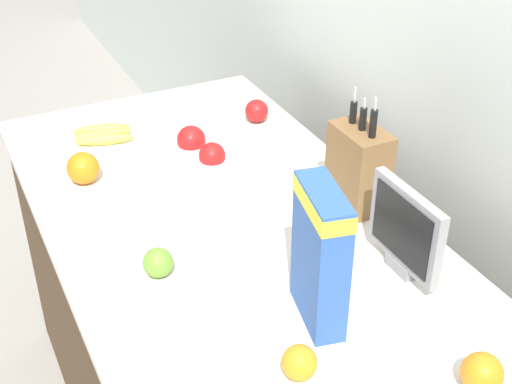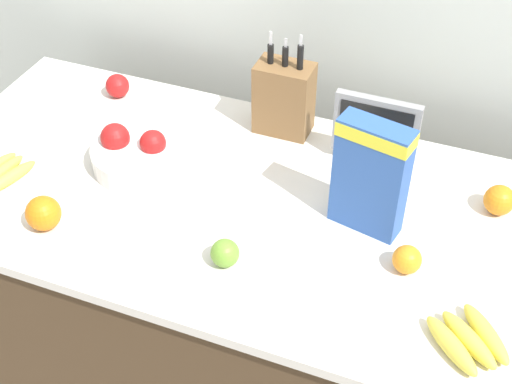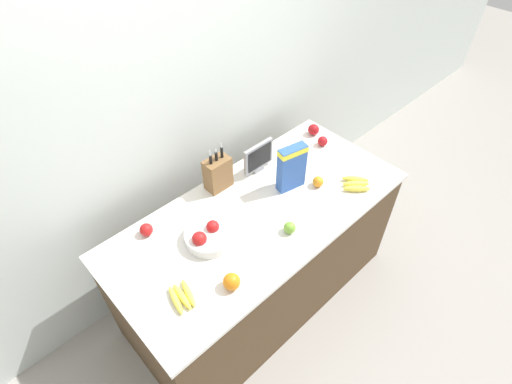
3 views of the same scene
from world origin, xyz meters
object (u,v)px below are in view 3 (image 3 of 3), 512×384
small_monitor (258,157)px  apple_near_bananas (290,228)px  apple_front (146,230)px  apple_leftmost (313,130)px  fruit_bowl (209,235)px  knife_block (218,173)px  banana_bunch_right (182,297)px  apple_by_knife_block (323,141)px  orange_front_center (303,148)px  cereal_box (292,166)px  banana_bunch_left (356,184)px  orange_by_cereal (232,282)px  orange_front_left (318,182)px

small_monitor → apple_near_bananas: (-0.23, -0.50, -0.08)m
apple_front → apple_leftmost: (1.41, -0.03, 0.00)m
fruit_bowl → knife_block: bearing=43.5°
banana_bunch_right → apple_near_bananas: 0.70m
apple_front → apple_by_knife_block: bearing=-6.6°
knife_block → apple_leftmost: knife_block is taller
fruit_bowl → apple_by_knife_block: fruit_bowl is taller
orange_front_center → apple_front: bearing=174.3°
knife_block → orange_front_center: 0.66m
banana_bunch_right → apple_front: apple_front is taller
cereal_box → banana_bunch_left: (0.31, -0.29, -0.15)m
apple_by_knife_block → orange_by_cereal: size_ratio=0.78×
apple_front → apple_leftmost: size_ratio=0.91×
knife_block → orange_front_center: (0.64, -0.14, -0.07)m
banana_bunch_left → apple_front: (-1.18, 0.58, 0.02)m
orange_by_cereal → knife_block: bearing=55.5°
cereal_box → apple_near_bananas: bearing=-125.5°
apple_front → orange_front_left: (1.01, -0.41, -0.00)m
banana_bunch_left → apple_near_bananas: 0.58m
fruit_bowl → apple_leftmost: (1.18, 0.25, 0.00)m
small_monitor → apple_by_knife_block: 0.54m
banana_bunch_right → apple_leftmost: bearing=16.6°
apple_near_bananas → orange_front_left: 0.43m
cereal_box → apple_leftmost: cereal_box is taller
apple_by_knife_block → apple_leftmost: (0.05, 0.13, 0.01)m
banana_bunch_right → orange_front_center: bearing=15.5°
apple_by_knife_block → orange_by_cereal: orange_by_cereal is taller
apple_near_bananas → orange_by_cereal: 0.48m
orange_front_center → orange_by_cereal: bearing=-156.0°
banana_bunch_right → apple_near_bananas: bearing=-5.7°
apple_front → orange_by_cereal: bearing=-78.0°
small_monitor → apple_leftmost: bearing=1.7°
small_monitor → orange_by_cereal: (-0.71, -0.55, -0.07)m
apple_front → orange_front_left: 1.09m
small_monitor → banana_bunch_left: bearing=-56.8°
knife_block → orange_front_center: bearing=-12.4°
fruit_bowl → orange_front_left: (0.78, -0.13, -0.00)m
fruit_bowl → orange_front_left: bearing=-9.4°
small_monitor → banana_bunch_left: 0.65m
cereal_box → apple_leftmost: 0.61m
banana_bunch_right → orange_front_left: 1.11m
knife_block → orange_front_left: knife_block is taller
knife_block → apple_by_knife_block: bearing=-12.4°
banana_bunch_left → banana_bunch_right: (-1.28, 0.10, -0.00)m
cereal_box → apple_by_knife_block: (0.48, 0.13, -0.14)m
banana_bunch_right → orange_by_cereal: 0.25m
fruit_bowl → banana_bunch_right: 0.39m
cereal_box → apple_near_bananas: 0.40m
apple_leftmost → orange_by_cereal: (-1.28, -0.57, 0.00)m
banana_bunch_left → apple_front: apple_front is taller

